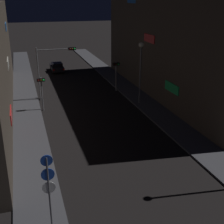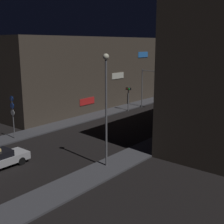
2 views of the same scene
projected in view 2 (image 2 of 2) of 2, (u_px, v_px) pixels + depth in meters
name	position (u px, v px, depth m)	size (l,w,h in m)	color
sidewalk_left	(126.00, 107.00, 45.87)	(2.74, 70.03, 0.14)	#424247
sidewalk_right	(205.00, 120.00, 38.08)	(2.74, 70.03, 0.14)	#424247
building_facade_left	(102.00, 72.00, 47.23)	(6.31, 33.76, 10.54)	#473D33
taxi	(0.00, 159.00, 23.64)	(1.83, 4.46, 1.62)	#B7B7BC
far_car	(201.00, 94.00, 54.26)	(1.83, 4.45, 1.42)	black
traffic_light_overhead	(151.00, 81.00, 44.39)	(4.35, 0.41, 5.90)	slate
traffic_light_left_kerb	(128.00, 94.00, 43.09)	(0.80, 0.42, 3.52)	slate
traffic_light_right_kerb	(204.00, 96.00, 40.73)	(0.80, 0.41, 3.62)	slate
sign_pole_left	(13.00, 113.00, 30.07)	(0.62, 0.10, 4.40)	slate
street_lamp_near_block	(106.00, 97.00, 22.63)	(0.46, 0.46, 8.78)	slate
street_lamp_far_block	(193.00, 85.00, 35.49)	(0.55, 0.55, 6.56)	slate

